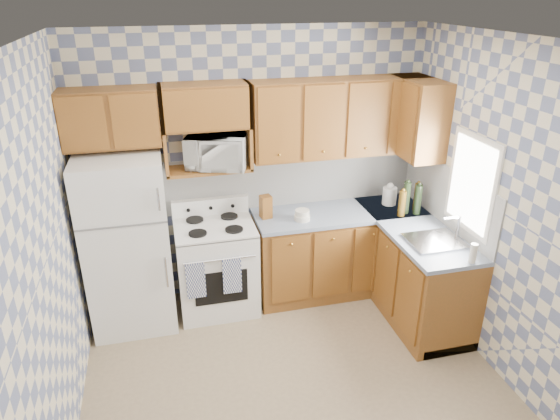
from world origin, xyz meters
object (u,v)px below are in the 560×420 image
at_px(refrigerator, 128,243).
at_px(electric_kettle, 389,196).
at_px(stove_body, 217,267).
at_px(microwave, 217,151).

height_order(refrigerator, electric_kettle, refrigerator).
distance_m(stove_body, microwave, 1.17).
xyz_separation_m(stove_body, microwave, (0.08, 0.15, 1.15)).
bearing_deg(electric_kettle, microwave, 177.12).
height_order(stove_body, electric_kettle, electric_kettle).
height_order(microwave, electric_kettle, microwave).
bearing_deg(electric_kettle, stove_body, -178.12).
bearing_deg(microwave, refrigerator, -150.65).
bearing_deg(microwave, electric_kettle, 15.38).
xyz_separation_m(refrigerator, electric_kettle, (2.65, 0.09, 0.17)).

